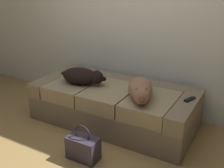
{
  "coord_description": "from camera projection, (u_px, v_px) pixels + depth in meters",
  "views": [
    {
      "loc": [
        1.48,
        -1.68,
        1.7
      ],
      "look_at": [
        0.0,
        0.93,
        0.53
      ],
      "focal_mm": 43.44,
      "sensor_mm": 36.0,
      "label": 1
    }
  ],
  "objects": [
    {
      "name": "ground_plane",
      "position": [
        65.0,
        164.0,
        2.66
      ],
      "size": [
        10.0,
        10.0,
        0.0
      ],
      "primitive_type": "plane",
      "color": "olive"
    },
    {
      "name": "dog_tan",
      "position": [
        140.0,
        89.0,
        2.92
      ],
      "size": [
        0.44,
        0.6,
        0.21
      ],
      "color": "#865C43",
      "rests_on": "couch"
    },
    {
      "name": "dog_dark",
      "position": [
        83.0,
        76.0,
        3.32
      ],
      "size": [
        0.6,
        0.34,
        0.21
      ],
      "color": "black",
      "rests_on": "couch"
    },
    {
      "name": "tv_remote",
      "position": [
        190.0,
        99.0,
        2.91
      ],
      "size": [
        0.1,
        0.16,
        0.02
      ],
      "primitive_type": "cube",
      "rotation": [
        0.0,
        0.0,
        -0.37
      ],
      "color": "black",
      "rests_on": "couch"
    },
    {
      "name": "back_wall",
      "position": [
        137.0,
        4.0,
        3.42
      ],
      "size": [
        6.4,
        0.1,
        2.8
      ],
      "primitive_type": "cube",
      "color": "silver",
      "rests_on": "ground"
    },
    {
      "name": "couch",
      "position": [
        114.0,
        104.0,
        3.37
      ],
      "size": [
        1.97,
        0.93,
        0.48
      ],
      "color": "#6A5D4C",
      "rests_on": "ground"
    },
    {
      "name": "handbag",
      "position": [
        83.0,
        148.0,
        2.7
      ],
      "size": [
        0.32,
        0.18,
        0.38
      ],
      "color": "#312A37",
      "rests_on": "ground"
    }
  ]
}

